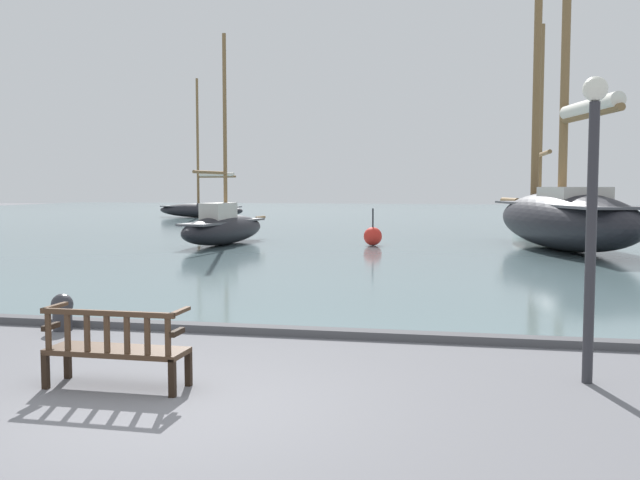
% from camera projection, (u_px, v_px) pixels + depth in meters
% --- Properties ---
extents(ground_plane, '(160.00, 160.00, 0.00)m').
position_uv_depth(ground_plane, '(165.00, 411.00, 7.25)').
color(ground_plane, slate).
extents(harbor_water, '(100.00, 80.00, 0.08)m').
position_uv_depth(harbor_water, '(423.00, 218.00, 50.23)').
color(harbor_water, slate).
rests_on(harbor_water, ground).
extents(quay_edge_kerb, '(40.00, 0.30, 0.12)m').
position_uv_depth(quay_edge_kerb, '(268.00, 330.00, 11.01)').
color(quay_edge_kerb, '#4C4C50').
rests_on(quay_edge_kerb, ground).
extents(park_bench, '(1.60, 0.53, 0.92)m').
position_uv_depth(park_bench, '(115.00, 347.00, 8.03)').
color(park_bench, black).
rests_on(park_bench, ground).
extents(sailboat_mid_port, '(7.06, 3.20, 9.76)m').
position_uv_depth(sailboat_mid_port, '(201.00, 208.00, 50.47)').
color(sailboat_mid_port, black).
rests_on(sailboat_mid_port, harbor_water).
extents(sailboat_far_port, '(5.42, 12.45, 13.07)m').
position_uv_depth(sailboat_far_port, '(564.00, 213.00, 24.80)').
color(sailboat_far_port, black).
rests_on(sailboat_far_port, harbor_water).
extents(sailboat_mid_starboard, '(2.15, 7.11, 7.93)m').
position_uv_depth(sailboat_mid_starboard, '(224.00, 227.00, 27.06)').
color(sailboat_mid_starboard, black).
rests_on(sailboat_mid_starboard, harbor_water).
extents(sailboat_centre_channel, '(2.88, 10.60, 10.74)m').
position_uv_depth(sailboat_centre_channel, '(539.00, 211.00, 38.01)').
color(sailboat_centre_channel, silver).
rests_on(sailboat_centre_channel, harbor_water).
extents(mooring_bollard, '(0.34, 0.34, 0.59)m').
position_uv_depth(mooring_bollard, '(62.00, 311.00, 11.28)').
color(mooring_bollard, '#2D2D33').
rests_on(mooring_bollard, ground).
extents(lamp_post, '(0.28, 0.28, 3.52)m').
position_uv_depth(lamp_post, '(592.00, 195.00, 8.12)').
color(lamp_post, '#2D2D33').
rests_on(lamp_post, ground).
extents(channel_buoy, '(0.69, 0.69, 1.39)m').
position_uv_depth(channel_buoy, '(373.00, 236.00, 26.54)').
color(channel_buoy, red).
rests_on(channel_buoy, harbor_water).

